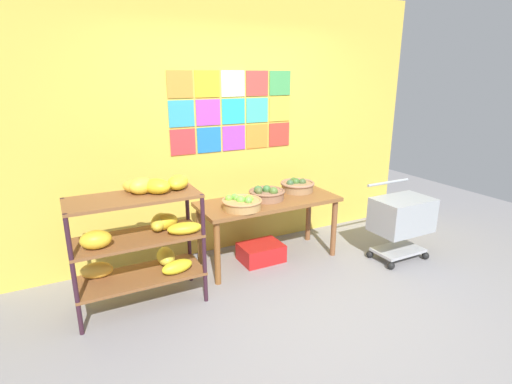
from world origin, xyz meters
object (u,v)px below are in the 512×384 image
(fruit_basket_back_left, at_px, (297,185))
(fruit_basket_right, at_px, (267,194))
(display_table, at_px, (269,208))
(shopping_cart, at_px, (402,217))
(produce_crate_under_table, at_px, (261,252))
(fruit_basket_back_right, at_px, (242,203))
(banana_shelf_unit, at_px, (145,232))

(fruit_basket_back_left, bearing_deg, fruit_basket_right, -165.84)
(display_table, relative_size, shopping_cart, 1.82)
(fruit_basket_back_left, xyz_separation_m, produce_crate_under_table, (-0.53, -0.13, -0.65))
(fruit_basket_back_left, relative_size, shopping_cart, 0.46)
(fruit_basket_back_left, xyz_separation_m, fruit_basket_back_right, (-0.82, -0.27, -0.01))
(shopping_cart, bearing_deg, fruit_basket_back_left, 128.60)
(fruit_basket_back_right, relative_size, fruit_basket_right, 1.05)
(display_table, height_order, produce_crate_under_table, display_table)
(fruit_basket_back_left, height_order, produce_crate_under_table, fruit_basket_back_left)
(fruit_basket_back_right, bearing_deg, display_table, 18.58)
(produce_crate_under_table, bearing_deg, display_table, -5.07)
(fruit_basket_back_right, xyz_separation_m, produce_crate_under_table, (0.29, 0.13, -0.65))
(display_table, height_order, fruit_basket_back_right, fruit_basket_back_right)
(shopping_cart, bearing_deg, banana_shelf_unit, 163.46)
(display_table, bearing_deg, banana_shelf_unit, -169.35)
(banana_shelf_unit, bearing_deg, fruit_basket_back_left, 12.39)
(banana_shelf_unit, bearing_deg, fruit_basket_right, 11.78)
(fruit_basket_right, bearing_deg, fruit_basket_back_left, 14.16)
(fruit_basket_back_right, distance_m, produce_crate_under_table, 0.72)
(fruit_basket_right, distance_m, shopping_cart, 1.47)
(fruit_basket_back_left, distance_m, fruit_basket_back_right, 0.86)
(fruit_basket_back_left, bearing_deg, shopping_cart, -43.33)
(produce_crate_under_table, bearing_deg, fruit_basket_right, 13.20)
(fruit_basket_back_right, bearing_deg, fruit_basket_back_left, 18.00)
(fruit_basket_right, bearing_deg, banana_shelf_unit, -168.22)
(shopping_cart, bearing_deg, fruit_basket_back_right, 154.50)
(display_table, bearing_deg, produce_crate_under_table, 174.93)
(fruit_basket_right, bearing_deg, produce_crate_under_table, -166.80)
(display_table, bearing_deg, fruit_basket_right, 116.03)
(banana_shelf_unit, height_order, fruit_basket_back_left, banana_shelf_unit)
(fruit_basket_back_right, xyz_separation_m, fruit_basket_right, (0.36, 0.15, 0.01))
(banana_shelf_unit, distance_m, shopping_cart, 2.66)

